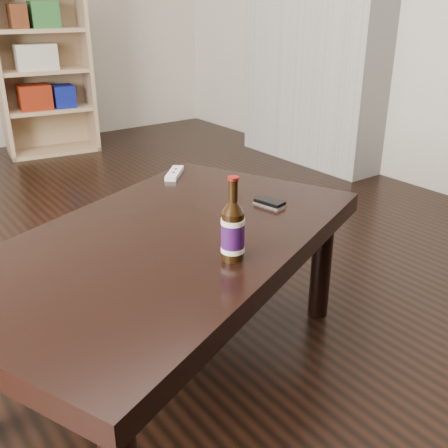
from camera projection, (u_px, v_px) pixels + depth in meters
floor at (86, 336)px, 1.99m from camera, size 5.00×6.00×0.01m
bookshelf at (42, 67)px, 4.09m from camera, size 0.74×0.42×1.30m
coffee_table at (166, 255)px, 1.63m from camera, size 1.54×1.24×0.50m
beer_bottle at (233, 231)px, 1.43m from camera, size 0.09×0.09×0.24m
phone at (270, 203)px, 1.84m from camera, size 0.08×0.12×0.02m
remote at (174, 173)px, 2.15m from camera, size 0.15×0.15×0.02m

